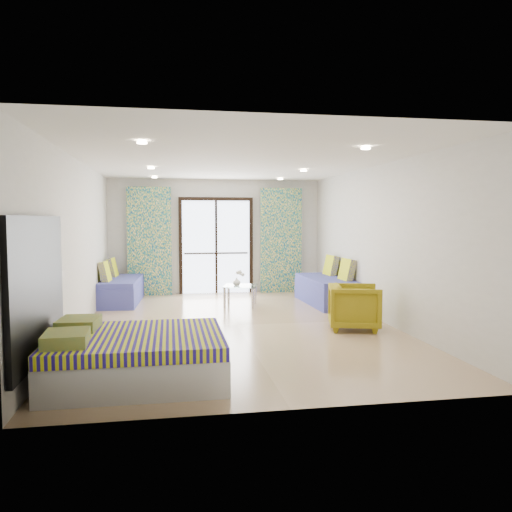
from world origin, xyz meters
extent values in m
cube|color=black|center=(0.00, 3.71, 2.24)|extent=(1.76, 0.08, 0.08)
cube|color=black|center=(-0.84, 3.71, 1.10)|extent=(0.08, 0.08, 2.20)
cube|color=black|center=(0.84, 3.71, 1.10)|extent=(0.08, 0.08, 2.20)
cube|color=black|center=(0.00, 3.71, 1.10)|extent=(0.05, 0.06, 2.20)
cube|color=#595451|center=(0.00, 3.73, 0.95)|extent=(1.52, 0.03, 0.04)
cube|color=silver|center=(-1.55, 3.57, 1.25)|extent=(1.00, 0.10, 2.50)
cube|color=silver|center=(1.55, 3.57, 1.25)|extent=(1.00, 0.10, 2.50)
cylinder|color=#FFE0B2|center=(-1.40, -2.00, 2.67)|extent=(0.12, 0.12, 0.02)
cylinder|color=#FFE0B2|center=(1.40, -2.00, 2.67)|extent=(0.12, 0.12, 0.02)
cylinder|color=#FFE0B2|center=(-1.40, 1.00, 2.67)|extent=(0.12, 0.12, 0.02)
cylinder|color=#FFE0B2|center=(1.40, 1.00, 2.67)|extent=(0.12, 0.12, 0.02)
cylinder|color=#FFE0B2|center=(-1.40, 3.00, 2.67)|extent=(0.12, 0.12, 0.02)
cylinder|color=#FFE0B2|center=(1.40, 3.00, 2.67)|extent=(0.12, 0.12, 0.02)
cube|color=black|center=(-2.46, -2.63, 1.05)|extent=(0.06, 2.10, 1.50)
cube|color=silver|center=(-2.47, -1.38, 1.05)|extent=(0.02, 0.10, 0.10)
cube|color=silver|center=(-1.45, -2.63, 0.19)|extent=(1.87, 1.49, 0.37)
cube|color=navy|center=(-1.45, -2.63, 0.44)|extent=(1.85, 1.52, 0.14)
cube|color=#156250|center=(-2.12, -2.99, 0.58)|extent=(0.45, 0.53, 0.13)
cube|color=#156250|center=(-2.12, -2.28, 0.58)|extent=(0.45, 0.54, 0.13)
cube|color=#40459A|center=(-2.10, 2.61, 0.21)|extent=(0.83, 1.90, 0.41)
cube|color=#40459A|center=(-2.10, 2.61, 0.47)|extent=(0.81, 1.86, 0.10)
cube|color=navy|center=(-2.38, 2.19, 0.70)|extent=(0.23, 0.48, 0.43)
cube|color=navy|center=(-2.34, 3.06, 0.70)|extent=(0.23, 0.48, 0.43)
cube|color=#40459A|center=(2.10, 1.75, 0.22)|extent=(0.83, 2.02, 0.44)
cube|color=#40459A|center=(2.10, 1.75, 0.50)|extent=(0.82, 1.98, 0.11)
cube|color=navy|center=(2.39, 1.29, 0.75)|extent=(0.24, 0.50, 0.46)
cube|color=navy|center=(2.36, 2.23, 0.75)|extent=(0.24, 0.50, 0.46)
cylinder|color=silver|center=(-0.03, 1.60, 0.21)|extent=(0.06, 0.06, 0.41)
cylinder|color=silver|center=(0.51, 1.46, 0.21)|extent=(0.06, 0.06, 0.41)
cylinder|color=silver|center=(0.11, 2.14, 0.21)|extent=(0.06, 0.06, 0.41)
cylinder|color=silver|center=(0.65, 2.00, 0.21)|extent=(0.06, 0.06, 0.41)
cube|color=#8CA59E|center=(0.31, 1.80, 0.41)|extent=(0.78, 0.78, 0.02)
sphere|color=white|center=(0.36, 1.79, 0.64)|extent=(0.07, 0.07, 0.07)
sphere|color=white|center=(0.32, 1.85, 0.66)|extent=(0.07, 0.07, 0.07)
sphere|color=white|center=(0.26, 1.82, 0.68)|extent=(0.07, 0.07, 0.07)
sphere|color=white|center=(0.29, 1.75, 0.70)|extent=(0.07, 0.07, 0.07)
imported|color=white|center=(0.23, 1.77, 0.50)|extent=(0.19, 0.20, 0.16)
imported|color=#998813|center=(1.81, -0.62, 0.40)|extent=(0.90, 0.93, 0.79)
camera|label=1|loc=(-1.09, -8.13, 1.77)|focal=35.00mm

